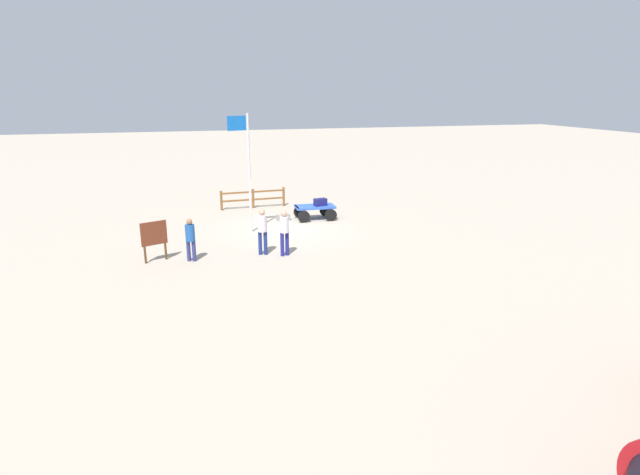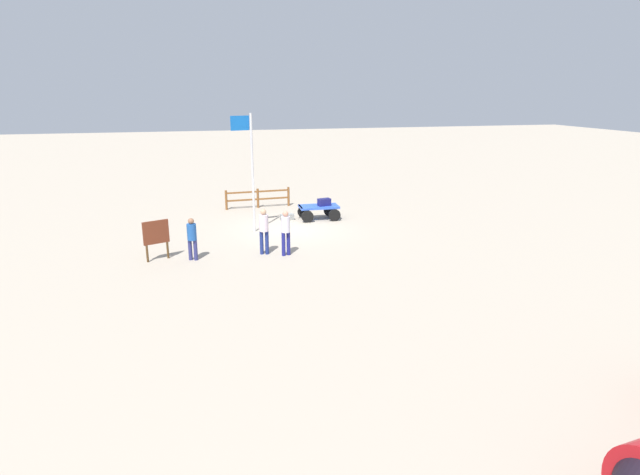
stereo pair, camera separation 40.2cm
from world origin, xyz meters
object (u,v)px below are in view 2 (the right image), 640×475
at_px(suitcase_maroon, 324,202).
at_px(flagpole, 250,163).
at_px(worker_trailing, 264,228).
at_px(worker_supervisor, 192,236).
at_px(worker_lead, 286,230).
at_px(suitcase_dark, 287,217).
at_px(signboard, 156,235).
at_px(luggage_cart, 318,210).

distance_m(suitcase_maroon, flagpole, 4.43).
bearing_deg(worker_trailing, worker_supervisor, 1.48).
bearing_deg(worker_lead, suitcase_dark, -101.12).
bearing_deg(signboard, suitcase_maroon, -148.59).
bearing_deg(suitcase_dark, flagpole, 42.32).
distance_m(suitcase_maroon, worker_trailing, 5.96).
height_order(luggage_cart, signboard, signboard).
bearing_deg(suitcase_maroon, worker_trailing, 53.14).
bearing_deg(worker_lead, flagpole, -77.87).
bearing_deg(suitcase_dark, suitcase_maroon, 170.55).
distance_m(worker_supervisor, signboard, 1.28).
relative_size(worker_trailing, worker_supervisor, 1.11).
distance_m(flagpole, signboard, 5.34).
bearing_deg(worker_supervisor, suitcase_maroon, -141.99).
distance_m(suitcase_dark, worker_trailing, 5.44).
xyz_separation_m(worker_lead, worker_supervisor, (3.37, -0.28, -0.09)).
bearing_deg(signboard, flagpole, -140.63).
distance_m(worker_lead, flagpole, 4.29).
relative_size(worker_lead, flagpole, 0.34).
bearing_deg(luggage_cart, suitcase_maroon, 164.14).
distance_m(luggage_cart, worker_lead, 5.80).
xyz_separation_m(luggage_cart, flagpole, (3.34, 1.48, 2.53)).
bearing_deg(worker_supervisor, worker_lead, 175.22).
relative_size(luggage_cart, suitcase_dark, 2.86).
distance_m(worker_trailing, flagpole, 3.90).
bearing_deg(luggage_cart, signboard, 32.77).
bearing_deg(suitcase_maroon, worker_supervisor, 38.01).
bearing_deg(suitcase_dark, worker_lead, 78.88).
bearing_deg(luggage_cart, worker_lead, 63.87).
bearing_deg(suitcase_maroon, flagpole, 21.24).
height_order(luggage_cart, flagpole, flagpole).
bearing_deg(signboard, worker_supervisor, 166.46).
distance_m(suitcase_maroon, worker_supervisor, 7.85).
xyz_separation_m(suitcase_dark, worker_lead, (1.06, 5.40, 0.85)).
xyz_separation_m(suitcase_dark, worker_supervisor, (4.43, 5.12, 0.75)).
relative_size(luggage_cart, worker_lead, 1.11).
height_order(worker_lead, signboard, worker_lead).
distance_m(worker_supervisor, flagpole, 4.77).
relative_size(worker_trailing, flagpole, 0.34).
bearing_deg(signboard, worker_lead, 172.82).
xyz_separation_m(worker_supervisor, flagpole, (-2.57, -3.43, 2.09)).
bearing_deg(worker_supervisor, flagpole, -126.88).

